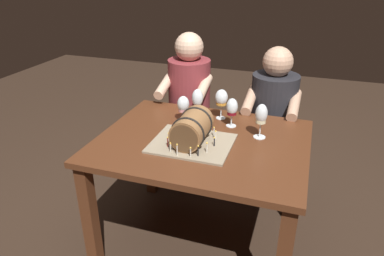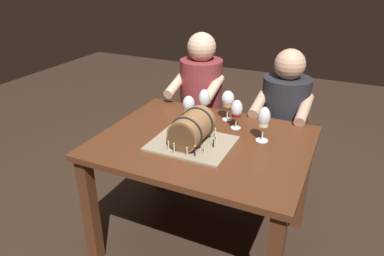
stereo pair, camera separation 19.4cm
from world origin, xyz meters
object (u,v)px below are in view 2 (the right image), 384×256
object	(u,v)px
dining_table	(203,157)
wine_glass_red	(237,110)
wine_glass_white	(264,119)
wine_glass_amber	(228,100)
wine_glass_empty	(204,99)
person_seated_right	(281,135)
wine_glass_rose	(189,105)
barrel_cake	(192,131)
person_seated_left	(201,117)

from	to	relation	value
dining_table	wine_glass_red	world-z (taller)	wine_glass_red
dining_table	wine_glass_white	size ratio (longest dim) A/B	5.75
wine_glass_white	wine_glass_amber	bearing A→B (deg)	145.13
wine_glass_white	wine_glass_empty	xyz separation A→B (m)	(-0.43, 0.18, -0.01)
person_seated_right	wine_glass_red	bearing A→B (deg)	-113.76
wine_glass_white	person_seated_right	size ratio (longest dim) A/B	0.18
dining_table	wine_glass_rose	bearing A→B (deg)	133.47
dining_table	wine_glass_empty	distance (m)	0.41
dining_table	wine_glass_white	world-z (taller)	wine_glass_white
person_seated_right	wine_glass_amber	bearing A→B (deg)	-128.86
dining_table	person_seated_right	size ratio (longest dim) A/B	1.03
wine_glass_rose	wine_glass_amber	size ratio (longest dim) A/B	0.88
barrel_cake	wine_glass_empty	world-z (taller)	barrel_cake
wine_glass_white	person_seated_right	bearing A→B (deg)	88.65
wine_glass_red	person_seated_left	bearing A→B (deg)	133.21
dining_table	wine_glass_white	distance (m)	0.42
wine_glass_red	person_seated_right	bearing A→B (deg)	66.24
wine_glass_red	wine_glass_amber	bearing A→B (deg)	133.27
dining_table	person_seated_left	xyz separation A→B (m)	(-0.32, 0.69, -0.08)
wine_glass_red	wine_glass_white	bearing A→B (deg)	-27.55
barrel_cake	wine_glass_empty	distance (m)	0.39
wine_glass_rose	wine_glass_empty	world-z (taller)	wine_glass_empty
wine_glass_empty	person_seated_right	xyz separation A→B (m)	(0.45, 0.38, -0.34)
wine_glass_rose	wine_glass_empty	xyz separation A→B (m)	(0.06, 0.11, 0.01)
barrel_cake	person_seated_left	world-z (taller)	person_seated_left
wine_glass_amber	wine_glass_white	size ratio (longest dim) A/B	0.95
wine_glass_empty	barrel_cake	bearing A→B (deg)	-76.60
person_seated_left	person_seated_right	world-z (taller)	person_seated_left
wine_glass_red	person_seated_left	world-z (taller)	person_seated_left
barrel_cake	wine_glass_rose	size ratio (longest dim) A/B	2.57
wine_glass_empty	person_seated_left	bearing A→B (deg)	116.26
dining_table	person_seated_right	bearing A→B (deg)	65.24
barrel_cake	wine_glass_rose	world-z (taller)	barrel_cake
wine_glass_rose	person_seated_right	world-z (taller)	person_seated_right
barrel_cake	dining_table	bearing A→B (deg)	63.60
dining_table	wine_glass_rose	size ratio (longest dim) A/B	6.90
dining_table	person_seated_left	bearing A→B (deg)	114.75
wine_glass_white	person_seated_left	distance (m)	0.90
wine_glass_white	wine_glass_empty	size ratio (longest dim) A/B	1.09
barrel_cake	person_seated_right	size ratio (longest dim) A/B	0.38
wine_glass_white	wine_glass_rose	bearing A→B (deg)	172.20
wine_glass_red	wine_glass_empty	bearing A→B (deg)	162.46
barrel_cake	wine_glass_rose	xyz separation A→B (m)	(-0.15, 0.27, 0.03)
wine_glass_amber	wine_glass_empty	xyz separation A→B (m)	(-0.15, -0.02, -0.01)
wine_glass_empty	wine_glass_red	size ratio (longest dim) A/B	1.04
barrel_cake	wine_glass_empty	bearing A→B (deg)	103.40
wine_glass_empty	wine_glass_rose	bearing A→B (deg)	-118.23
wine_glass_white	person_seated_right	world-z (taller)	person_seated_right
barrel_cake	person_seated_left	size ratio (longest dim) A/B	0.36
person_seated_left	barrel_cake	bearing A→B (deg)	-69.89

